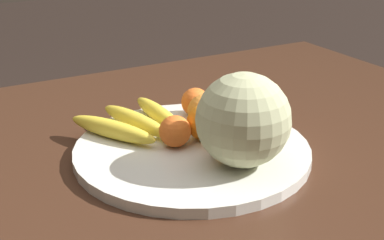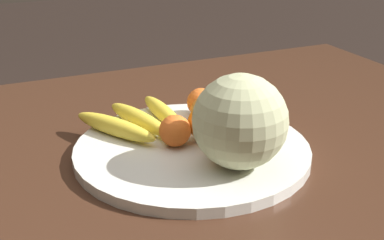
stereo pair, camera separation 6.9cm
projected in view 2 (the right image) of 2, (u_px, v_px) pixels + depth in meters
The scene contains 11 objects.
kitchen_table at pixel (176, 195), 1.00m from camera, with size 1.50×1.08×0.73m.
fruit_bowl at pixel (192, 150), 0.96m from camera, with size 0.42×0.42×0.02m.
melon at pixel (240, 121), 0.86m from camera, with size 0.16×0.16×0.16m.
banana_bunch at pixel (138, 120), 1.03m from camera, with size 0.19×0.22×0.03m.
orange_front_left at pixel (247, 107), 1.05m from camera, with size 0.06×0.06×0.06m.
orange_front_right at pixel (208, 112), 1.03m from camera, with size 0.07×0.07×0.07m.
orange_mid_center at pixel (226, 100), 1.09m from camera, with size 0.06×0.06×0.06m.
orange_back_left at pixel (237, 122), 0.98m from camera, with size 0.06×0.06×0.06m.
orange_back_right at pixel (206, 123), 0.97m from camera, with size 0.07×0.07×0.07m.
orange_top_small at pixel (201, 102), 1.08m from camera, with size 0.06×0.06×0.06m.
orange_side_extra at pixel (177, 130), 0.96m from camera, with size 0.06×0.06×0.06m.
Camera 2 is at (-0.33, -0.81, 1.16)m, focal length 50.00 mm.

